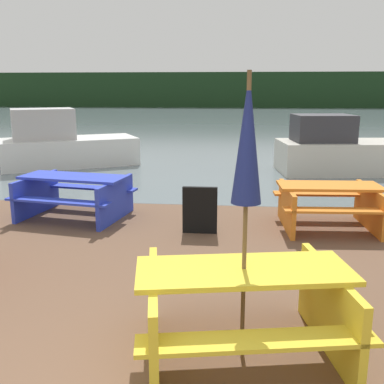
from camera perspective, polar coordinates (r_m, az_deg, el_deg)
water at (r=33.66m, az=4.06°, el=9.23°), size 60.00×50.00×0.00m
far_treeline at (r=53.58m, az=4.69°, el=12.80°), size 80.00×1.60×4.00m
picnic_table_yellow at (r=3.98m, az=6.49°, el=-13.74°), size 2.02×1.68×0.79m
picnic_table_orange at (r=7.68m, az=16.94°, el=-1.20°), size 1.70×1.46×0.73m
picnic_table_blue at (r=8.25m, az=-14.69°, el=-0.00°), size 2.07×1.68×0.75m
umbrella_navy at (r=3.58m, az=7.06°, el=6.24°), size 0.25×0.25×2.40m
boat at (r=12.87m, az=18.20°, el=4.96°), size 3.64×2.07×1.57m
boat_second at (r=13.87m, az=-16.05°, el=5.76°), size 4.21×3.32×1.68m
signboard at (r=7.12m, az=1.01°, el=-2.32°), size 0.55×0.08×0.75m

